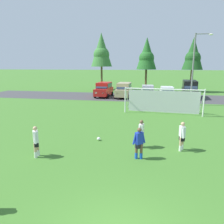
% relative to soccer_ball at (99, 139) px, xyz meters
% --- Properties ---
extents(ground_plane, '(400.00, 400.00, 0.00)m').
position_rel_soccer_ball_xyz_m(ground_plane, '(2.49, 7.23, -0.11)').
color(ground_plane, '#3D7028').
extents(parking_lot_strip, '(52.00, 8.40, 0.01)m').
position_rel_soccer_ball_xyz_m(parking_lot_strip, '(2.49, 19.26, -0.11)').
color(parking_lot_strip, '#3D3D3F').
rests_on(parking_lot_strip, ground).
extents(soccer_ball, '(0.22, 0.22, 0.22)m').
position_rel_soccer_ball_xyz_m(soccer_ball, '(0.00, 0.00, 0.00)').
color(soccer_ball, white).
rests_on(soccer_ball, ground).
extents(soccer_goal, '(7.55, 2.52, 2.57)m').
position_rel_soccer_ball_xyz_m(soccer_goal, '(4.30, 9.05, 1.18)').
color(soccer_goal, white).
rests_on(soccer_goal, ground).
extents(player_striker_near, '(0.42, 0.70, 1.64)m').
position_rel_soccer_ball_xyz_m(player_striker_near, '(-2.56, -2.98, 0.71)').
color(player_striker_near, tan).
rests_on(player_striker_near, ground).
extents(player_defender_far, '(0.32, 0.75, 1.64)m').
position_rel_soccer_ball_xyz_m(player_defender_far, '(4.93, -0.70, 0.71)').
color(player_defender_far, tan).
rests_on(player_defender_far, ground).
extents(player_winger_left, '(0.67, 0.47, 1.64)m').
position_rel_soccer_ball_xyz_m(player_winger_left, '(2.66, -2.23, 0.71)').
color(player_winger_left, brown).
rests_on(player_winger_left, ground).
extents(player_winger_right, '(0.31, 0.72, 1.64)m').
position_rel_soccer_ball_xyz_m(player_winger_right, '(2.69, -0.68, 0.71)').
color(player_winger_right, brown).
rests_on(player_winger_right, ground).
extents(parked_car_slot_far_left, '(2.27, 4.67, 2.16)m').
position_rel_soccer_ball_xyz_m(parked_car_slot_far_left, '(-3.94, 18.82, 1.00)').
color(parked_car_slot_far_left, red).
rests_on(parked_car_slot_far_left, ground).
extents(parked_car_slot_left, '(2.25, 4.66, 2.16)m').
position_rel_soccer_ball_xyz_m(parked_car_slot_left, '(-0.88, 18.58, 1.00)').
color(parked_car_slot_left, tan).
rests_on(parked_car_slot_left, ground).
extents(parked_car_slot_center_left, '(2.23, 4.30, 1.72)m').
position_rel_soccer_ball_xyz_m(parked_car_slot_center_left, '(2.52, 20.12, 0.77)').
color(parked_car_slot_center_left, '#B2B2BC').
rests_on(parked_car_slot_center_left, ground).
extents(parked_car_slot_center, '(2.15, 4.26, 1.72)m').
position_rel_soccer_ball_xyz_m(parked_car_slot_center, '(5.24, 18.33, 0.77)').
color(parked_car_slot_center, silver).
rests_on(parked_car_slot_center, ground).
extents(parked_car_slot_center_right, '(2.47, 4.94, 2.52)m').
position_rel_soccer_ball_xyz_m(parked_car_slot_center_right, '(8.48, 19.88, 1.23)').
color(parked_car_slot_center_right, black).
rests_on(parked_car_slot_center_right, ground).
extents(tree_left_edge, '(3.97, 3.97, 10.60)m').
position_rel_soccer_ball_xyz_m(tree_left_edge, '(-6.51, 28.21, 7.17)').
color(tree_left_edge, brown).
rests_on(tree_left_edge, ground).
extents(tree_mid_left, '(3.54, 3.54, 9.43)m').
position_rel_soccer_ball_xyz_m(tree_mid_left, '(1.98, 26.99, 6.37)').
color(tree_mid_left, brown).
rests_on(tree_mid_left, ground).
extents(tree_center_back, '(3.51, 3.51, 9.36)m').
position_rel_soccer_ball_xyz_m(tree_center_back, '(9.84, 27.41, 6.32)').
color(tree_center_back, brown).
rests_on(tree_center_back, ground).
extents(street_lamp, '(2.00, 0.32, 8.16)m').
position_rel_soccer_ball_xyz_m(street_lamp, '(7.87, 13.87, 4.11)').
color(street_lamp, slate).
rests_on(street_lamp, ground).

